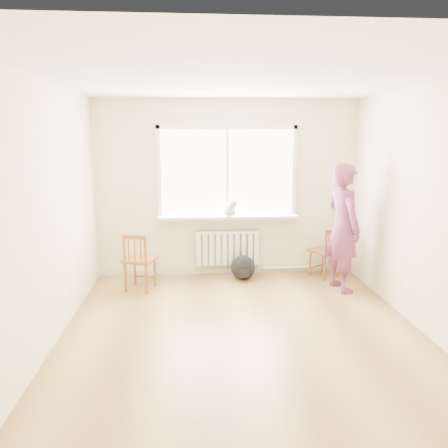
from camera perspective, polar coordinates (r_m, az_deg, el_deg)
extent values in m
plane|color=#A88245|center=(4.94, 2.56, -14.33)|extent=(4.50, 4.50, 0.00)
plane|color=white|center=(4.49, 2.88, 18.49)|extent=(4.50, 4.50, 0.00)
cube|color=beige|center=(6.74, 0.40, 4.63)|extent=(4.00, 0.01, 2.70)
cube|color=white|center=(6.69, 0.42, 6.73)|extent=(2.00, 0.02, 1.30)
cube|color=white|center=(6.65, 0.44, 12.56)|extent=(2.12, 0.05, 0.06)
cube|color=white|center=(6.67, -8.48, 6.59)|extent=(0.06, 0.05, 1.42)
cube|color=white|center=(6.84, 9.13, 6.69)|extent=(0.06, 0.05, 1.42)
cube|color=white|center=(6.67, 0.43, 6.72)|extent=(0.04, 0.05, 1.30)
cube|color=white|center=(6.69, 0.47, 0.94)|extent=(2.15, 0.22, 0.04)
cube|color=white|center=(6.86, 0.42, -3.12)|extent=(1.00, 0.02, 0.55)
cube|color=white|center=(6.81, 0.46, -3.22)|extent=(1.00, 0.10, 0.51)
cube|color=white|center=(6.75, 0.46, -1.09)|extent=(1.00, 0.12, 0.03)
cylinder|color=silver|center=(7.15, 10.50, -5.58)|extent=(1.40, 0.04, 0.04)
cube|color=beige|center=(7.00, 0.40, -6.10)|extent=(4.00, 0.03, 0.08)
cube|color=brown|center=(6.28, -10.93, -4.57)|extent=(0.51, 0.49, 0.04)
cylinder|color=brown|center=(6.42, -9.02, -6.19)|extent=(0.04, 0.04, 0.44)
cylinder|color=brown|center=(6.54, -11.56, -5.95)|extent=(0.04, 0.04, 0.44)
cylinder|color=brown|center=(6.15, -10.11, -7.03)|extent=(0.04, 0.04, 0.44)
cylinder|color=brown|center=(6.28, -12.75, -6.76)|extent=(0.04, 0.04, 0.44)
cylinder|color=brown|center=(6.09, -10.18, -5.29)|extent=(0.04, 0.04, 0.83)
cylinder|color=brown|center=(6.22, -12.83, -5.05)|extent=(0.04, 0.04, 0.83)
cube|color=brown|center=(6.06, -11.66, -1.68)|extent=(0.33, 0.13, 0.05)
cylinder|color=brown|center=(6.06, -10.84, -3.34)|extent=(0.02, 0.02, 0.33)
cylinder|color=brown|center=(6.10, -11.59, -3.28)|extent=(0.02, 0.02, 0.33)
cylinder|color=brown|center=(6.14, -12.34, -3.23)|extent=(0.02, 0.02, 0.33)
cube|color=brown|center=(6.91, 12.99, -3.41)|extent=(0.52, 0.52, 0.04)
cylinder|color=brown|center=(7.16, 12.83, -4.59)|extent=(0.03, 0.03, 0.41)
cylinder|color=brown|center=(6.95, 11.20, -5.01)|extent=(0.03, 0.03, 0.41)
cylinder|color=brown|center=(6.98, 14.63, -5.11)|extent=(0.03, 0.03, 0.41)
cylinder|color=brown|center=(6.76, 13.01, -5.56)|extent=(0.03, 0.03, 0.41)
cylinder|color=brown|center=(6.93, 14.71, -3.64)|extent=(0.04, 0.04, 0.78)
cylinder|color=brown|center=(6.71, 13.08, -4.05)|extent=(0.04, 0.04, 0.78)
cube|color=brown|center=(6.73, 14.06, -0.85)|extent=(0.29, 0.19, 0.05)
cylinder|color=brown|center=(6.83, 14.44, -2.13)|extent=(0.02, 0.02, 0.31)
cylinder|color=brown|center=(6.77, 13.99, -2.23)|extent=(0.02, 0.02, 0.31)
cylinder|color=brown|center=(6.71, 13.53, -2.33)|extent=(0.02, 0.02, 0.31)
imported|color=#AD3961|center=(6.29, 15.29, -0.47)|extent=(0.57, 0.74, 1.79)
ellipsoid|color=beige|center=(6.60, 0.72, 1.92)|extent=(0.28, 0.34, 0.21)
sphere|color=beige|center=(6.46, 1.23, 2.68)|extent=(0.12, 0.12, 0.12)
cone|color=beige|center=(6.44, 0.98, 3.18)|extent=(0.04, 0.04, 0.05)
cone|color=beige|center=(6.47, 1.50, 3.21)|extent=(0.04, 0.04, 0.05)
cylinder|color=beige|center=(6.75, 0.19, 1.58)|extent=(0.09, 0.19, 0.03)
cylinder|color=beige|center=(6.50, 0.85, 1.29)|extent=(0.03, 0.03, 0.11)
cylinder|color=beige|center=(6.53, 1.37, 1.33)|extent=(0.03, 0.03, 0.11)
ellipsoid|color=black|center=(6.66, 2.49, -5.71)|extent=(0.43, 0.36, 0.37)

